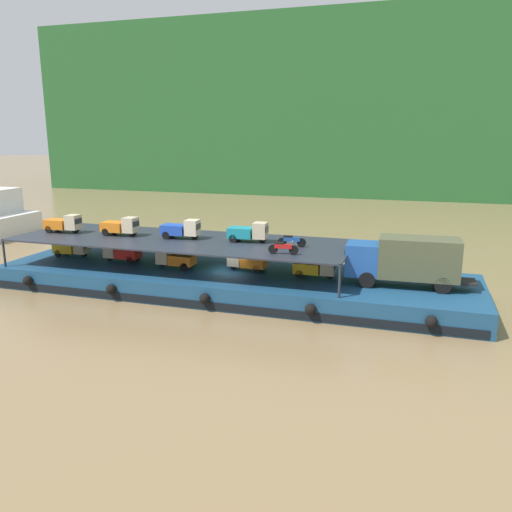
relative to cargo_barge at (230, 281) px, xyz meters
name	(u,v)px	position (x,y,z in m)	size (l,w,h in m)	color
ground_plane	(230,291)	(0.00, 0.03, -0.75)	(400.00, 400.00, 0.00)	olive
hillside_far_bank	(362,97)	(0.00, 76.21, 17.25)	(121.45, 40.54, 31.97)	#235628
cargo_barge	(230,281)	(0.00, 0.00, 0.00)	(33.33, 9.06, 1.50)	navy
covered_lorry	(405,260)	(11.68, -0.12, 2.44)	(7.91, 2.51, 3.10)	#1E4C99
cargo_rack	(179,240)	(-3.80, 0.03, 2.69)	(24.13, 7.72, 2.00)	#232833
mini_truck_lower_stern	(72,247)	(-13.26, 0.53, 1.44)	(2.78, 1.27, 1.38)	gold
mini_truck_lower_aft	(121,252)	(-8.72, 0.26, 1.44)	(2.77, 1.26, 1.38)	red
mini_truck_lower_mid	(175,258)	(-4.00, -0.37, 1.44)	(2.75, 1.21, 1.38)	orange
mini_truck_lower_fore	(247,261)	(1.06, 0.57, 1.44)	(2.78, 1.28, 1.38)	orange
mini_truck_lower_bow	(315,267)	(6.01, 0.16, 1.44)	(2.75, 1.21, 1.38)	gold
mini_truck_upper_stern	(64,223)	(-13.32, -0.18, 3.44)	(2.78, 1.26, 1.38)	orange
mini_truck_upper_mid	(121,226)	(-8.55, 0.09, 3.44)	(2.75, 1.22, 1.38)	orange
mini_truck_upper_fore	(181,229)	(-3.79, 0.38, 3.44)	(2.79, 1.29, 1.38)	#1E47B7
mini_truck_upper_bow	(249,232)	(1.15, 0.74, 3.44)	(2.79, 1.29, 1.38)	teal
motorcycle_upper_port	(283,248)	(4.41, -2.29, 3.18)	(1.90, 0.55, 0.87)	black
motorcycle_upper_centre	(291,240)	(4.38, 0.02, 3.18)	(1.90, 0.55, 0.87)	black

